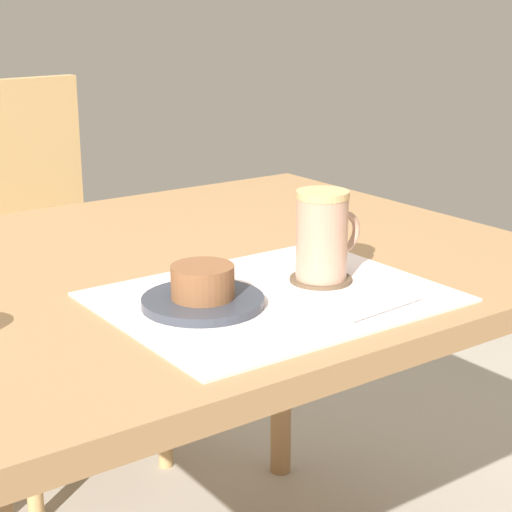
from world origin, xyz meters
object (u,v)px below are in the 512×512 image
Objects in this scene: pastry at (203,281)px; wooden_chair at (37,260)px; pastry_plate at (203,302)px; dining_table at (196,305)px; coffee_mug at (323,235)px.

wooden_chair is at bearing 80.84° from pastry.
pastry is (0.00, 0.00, 0.03)m from pastry_plate.
dining_table is 0.28m from coffee_mug.
dining_table is at bearing 60.91° from pastry.
coffee_mug is (0.19, -0.01, 0.03)m from pastry.
dining_table is 1.12× the size of wooden_chair.
coffee_mug reaches higher than pastry_plate.
wooden_chair is at bearing 91.64° from coffee_mug.
coffee_mug is (0.08, -0.22, 0.15)m from dining_table.
pastry is 0.66× the size of coffee_mug.
pastry is at bearing 177.02° from coffee_mug.
pastry_plate is at bearing 74.82° from wooden_chair.
dining_table is 0.25m from pastry_plate.
wooden_chair reaches higher than pastry_plate.
pastry_plate is at bearing 0.00° from pastry.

